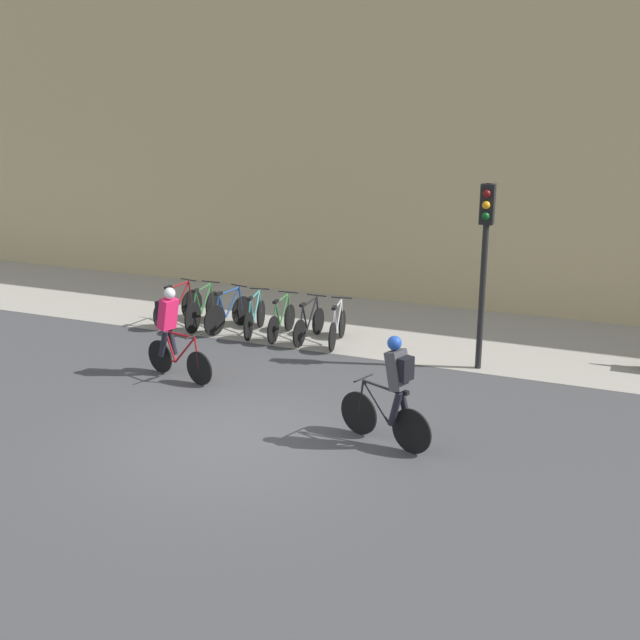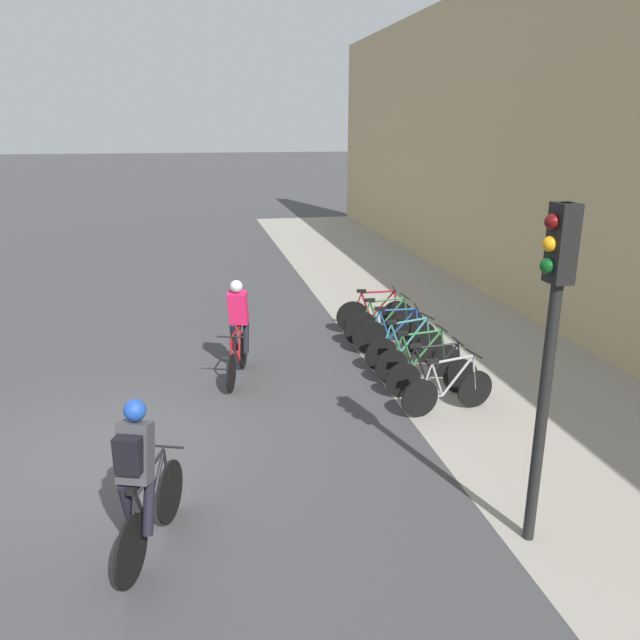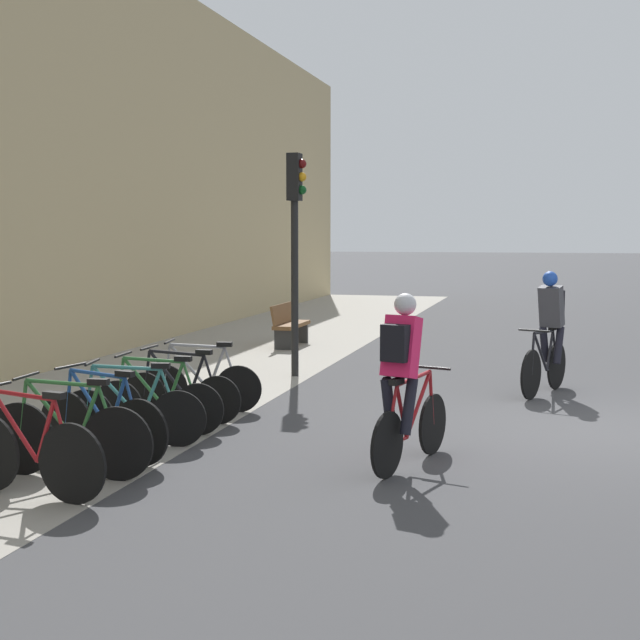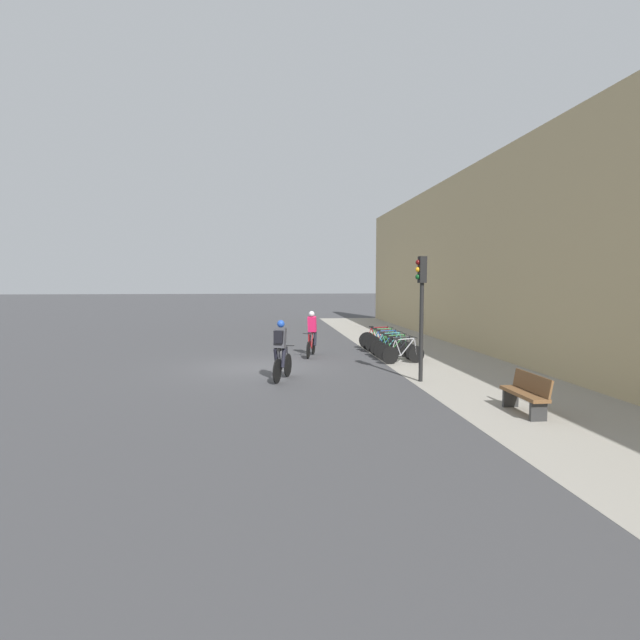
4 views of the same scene
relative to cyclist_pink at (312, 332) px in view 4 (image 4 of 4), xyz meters
The scene contains 14 objects.
ground 3.36m from the cyclist_pink, 40.41° to the right, with size 200.00×200.00×0.00m, color #3D3D3F.
kerb_strip 5.35m from the cyclist_pink, 62.23° to the left, with size 44.00×4.50×0.01m, color gray.
building_facade 8.18m from the cyclist_pink, 71.20° to the left, with size 44.00×0.60×7.83m, color tan.
cyclist_pink is the anchor object (origin of this frame).
cyclist_grey 5.02m from the cyclist_pink, 15.66° to the right, with size 1.66×0.68×1.80m.
parked_bike_0 3.59m from the cyclist_pink, 120.23° to the left, with size 0.46×1.66×0.99m.
parked_bike_1 3.30m from the cyclist_pink, 110.07° to the left, with size 0.46×1.73×0.99m.
parked_bike_2 3.14m from the cyclist_pink, 98.48° to the left, with size 0.49×1.63×0.98m.
parked_bike_3 3.12m from the cyclist_pink, 86.05° to the left, with size 0.49×1.64×0.95m.
parked_bike_4 3.23m from the cyclist_pink, 74.06° to the left, with size 0.46×1.62×0.94m.
parked_bike_5 3.47m from the cyclist_pink, 63.32° to the left, with size 0.46×1.61×0.94m.
parked_bike_6 3.81m from the cyclist_pink, 54.26° to the left, with size 0.46×1.60×0.94m.
traffic_light_pole 6.18m from the cyclist_pink, 26.71° to the left, with size 0.26×0.30×3.64m.
bench 9.87m from the cyclist_pink, 23.39° to the left, with size 1.49×0.44×0.89m.
Camera 4 is at (16.86, 0.30, 2.93)m, focal length 28.00 mm.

